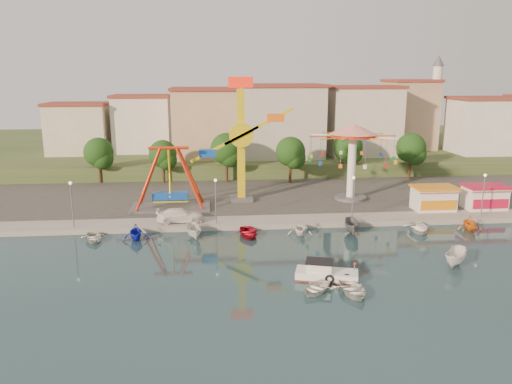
{
  "coord_description": "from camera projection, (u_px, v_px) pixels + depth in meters",
  "views": [
    {
      "loc": [
        -8.43,
        -42.38,
        17.37
      ],
      "look_at": [
        -3.3,
        14.0,
        4.0
      ],
      "focal_mm": 35.0,
      "sensor_mm": 36.0,
      "label": 1
    }
  ],
  "objects": [
    {
      "name": "building_4",
      "position": [
        353.0,
        126.0,
        96.34
      ],
      "size": [
        10.75,
        9.23,
        9.24
      ],
      "primitive_type": "cube",
      "color": "beige",
      "rests_on": "hill_terrace"
    },
    {
      "name": "lamp_post_3",
      "position": [
        483.0,
        196.0,
        59.82
      ],
      "size": [
        0.14,
        0.14,
        5.0
      ],
      "primitive_type": "cylinder",
      "color": "#59595E",
      "rests_on": "quay_deck"
    },
    {
      "name": "moored_boat_5",
      "position": [
        352.0,
        227.0,
        55.76
      ],
      "size": [
        2.18,
        4.27,
        1.57
      ],
      "primitive_type": "imported",
      "rotation": [
        0.0,
        0.0,
        -0.16
      ],
      "color": "#5D5E63",
      "rests_on": "ground"
    },
    {
      "name": "ground",
      "position": [
        305.0,
        268.0,
        45.82
      ],
      "size": [
        200.0,
        200.0,
        0.0
      ],
      "primitive_type": "plane",
      "color": "#122932",
      "rests_on": "ground"
    },
    {
      "name": "tree_4",
      "position": [
        348.0,
        147.0,
        81.93
      ],
      "size": [
        4.86,
        4.86,
        7.6
      ],
      "color": "#382314",
      "rests_on": "quay_deck"
    },
    {
      "name": "asphalt_pad",
      "position": [
        268.0,
        189.0,
        74.75
      ],
      "size": [
        90.0,
        28.0,
        0.01
      ],
      "primitive_type": "cube",
      "color": "#4C4944",
      "rests_on": "quay_deck"
    },
    {
      "name": "lamp_post_0",
      "position": [
        72.0,
        206.0,
        55.58
      ],
      "size": [
        0.14,
        0.14,
        5.0
      ],
      "primitive_type": "cylinder",
      "color": "#59595E",
      "rests_on": "quay_deck"
    },
    {
      "name": "van",
      "position": [
        180.0,
        215.0,
        57.99
      ],
      "size": [
        5.55,
        2.5,
        1.58
      ],
      "primitive_type": "imported",
      "rotation": [
        0.0,
        0.0,
        1.63
      ],
      "color": "white",
      "rests_on": "quay_deck"
    },
    {
      "name": "moored_boat_4",
      "position": [
        300.0,
        227.0,
        55.23
      ],
      "size": [
        3.29,
        3.65,
        1.69
      ],
      "primitive_type": "imported",
      "rotation": [
        0.0,
        0.0,
        -0.18
      ],
      "color": "white",
      "rests_on": "ground"
    },
    {
      "name": "tree_3",
      "position": [
        290.0,
        152.0,
        78.2
      ],
      "size": [
        4.68,
        4.68,
        7.32
      ],
      "color": "#382314",
      "rests_on": "quay_deck"
    },
    {
      "name": "minaret",
      "position": [
        436.0,
        99.0,
        98.45
      ],
      "size": [
        2.8,
        2.8,
        18.0
      ],
      "color": "silver",
      "rests_on": "hill_terrace"
    },
    {
      "name": "moored_boat_2",
      "position": [
        194.0,
        231.0,
        54.22
      ],
      "size": [
        2.19,
        4.08,
        1.49
      ],
      "primitive_type": "imported",
      "rotation": [
        0.0,
        0.0,
        0.2
      ],
      "color": "silver",
      "rests_on": "ground"
    },
    {
      "name": "rowboat_a",
      "position": [
        353.0,
        290.0,
        40.36
      ],
      "size": [
        3.18,
        4.15,
        0.8
      ],
      "primitive_type": "imported",
      "rotation": [
        0.0,
        0.0,
        0.12
      ],
      "color": "silver",
      "rests_on": "ground"
    },
    {
      "name": "building_5",
      "position": [
        424.0,
        121.0,
        95.48
      ],
      "size": [
        12.77,
        10.96,
        11.21
      ],
      "primitive_type": "cube",
      "color": "tan",
      "rests_on": "hill_terrace"
    },
    {
      "name": "moored_boat_0",
      "position": [
        93.0,
        237.0,
        53.36
      ],
      "size": [
        3.41,
        4.08,
        0.73
      ],
      "primitive_type": "imported",
      "rotation": [
        0.0,
        0.0,
        0.29
      ],
      "color": "silver",
      "rests_on": "ground"
    },
    {
      "name": "booth_left",
      "position": [
        434.0,
        198.0,
        63.02
      ],
      "size": [
        5.4,
        3.78,
        3.08
      ],
      "color": "white",
      "rests_on": "quay_deck"
    },
    {
      "name": "building_1",
      "position": [
        141.0,
        130.0,
        92.05
      ],
      "size": [
        12.33,
        9.01,
        8.63
      ],
      "primitive_type": "cube",
      "color": "silver",
      "rests_on": "hill_terrace"
    },
    {
      "name": "building_3",
      "position": [
        287.0,
        129.0,
        91.86
      ],
      "size": [
        12.59,
        10.5,
        9.2
      ],
      "primitive_type": "cube",
      "color": "beige",
      "rests_on": "hill_terrace"
    },
    {
      "name": "lamp_post_2",
      "position": [
        353.0,
        199.0,
        58.41
      ],
      "size": [
        0.14,
        0.14,
        5.0
      ],
      "primitive_type": "cylinder",
      "color": "#59595E",
      "rests_on": "quay_deck"
    },
    {
      "name": "rowboat_b",
      "position": [
        316.0,
        288.0,
        40.76
      ],
      "size": [
        4.02,
        4.12,
        0.7
      ],
      "primitive_type": "imported",
      "rotation": [
        0.0,
        0.0,
        -0.71
      ],
      "color": "white",
      "rests_on": "ground"
    },
    {
      "name": "kamikaze_tower",
      "position": [
        245.0,
        144.0,
        66.18
      ],
      "size": [
        9.08,
        3.1,
        16.5
      ],
      "color": "#59595E",
      "rests_on": "quay_deck"
    },
    {
      "name": "building_2",
      "position": [
        212.0,
        122.0,
        93.47
      ],
      "size": [
        11.95,
        9.28,
        11.23
      ],
      "primitive_type": "cube",
      "color": "tan",
      "rests_on": "hill_terrace"
    },
    {
      "name": "moored_boat_1",
      "position": [
        136.0,
        232.0,
        53.64
      ],
      "size": [
        3.27,
        3.66,
        1.75
      ],
      "primitive_type": "imported",
      "rotation": [
        0.0,
        0.0,
        0.13
      ],
      "color": "#151EBF",
      "rests_on": "ground"
    },
    {
      "name": "quay_deck",
      "position": [
        251.0,
        157.0,
        105.84
      ],
      "size": [
        200.0,
        100.0,
        0.6
      ],
      "primitive_type": "cube",
      "color": "#9E998E",
      "rests_on": "ground"
    },
    {
      "name": "wave_swinger",
      "position": [
        353.0,
        144.0,
        67.02
      ],
      "size": [
        11.6,
        11.6,
        10.4
      ],
      "color": "#59595E",
      "rests_on": "quay_deck"
    },
    {
      "name": "moored_boat_3",
      "position": [
        248.0,
        233.0,
        54.82
      ],
      "size": [
        3.33,
        4.37,
        0.85
      ],
      "primitive_type": "imported",
      "rotation": [
        0.0,
        0.0,
        0.11
      ],
      "color": "#B10E20",
      "rests_on": "ground"
    },
    {
      "name": "booth_mid",
      "position": [
        485.0,
        197.0,
        63.62
      ],
      "size": [
        5.4,
        3.78,
        3.08
      ],
      "color": "white",
      "rests_on": "quay_deck"
    },
    {
      "name": "pirate_ship_ride",
      "position": [
        170.0,
        179.0,
        63.3
      ],
      "size": [
        10.0,
        5.0,
        8.0
      ],
      "color": "#59595E",
      "rests_on": "quay_deck"
    },
    {
      "name": "building_6",
      "position": [
        487.0,
        119.0,
        94.88
      ],
      "size": [
        8.23,
        8.98,
        12.36
      ],
      "primitive_type": "cube",
      "color": "silver",
      "rests_on": "hill_terrace"
    },
    {
      "name": "cabin_motorboat",
      "position": [
        325.0,
        274.0,
        43.23
      ],
      "size": [
        5.68,
        3.4,
        1.88
      ],
      "rotation": [
        0.0,
        0.0,
        -0.28
      ],
      "color": "white",
      "rests_on": "ground"
    },
    {
      "name": "tree_1",
      "position": [
        163.0,
        154.0,
        78.33
      ],
      "size": [
        4.35,
        4.35,
        6.8
      ],
      "color": "#382314",
      "rests_on": "quay_deck"
    },
    {
      "name": "moored_boat_7",
      "position": [
        470.0,
        223.0,
        56.97
      ],
      "size": [
        3.26,
        3.61,
        1.68
      ],
      "primitive_type": "imported",
      "rotation": [
        0.0,
        0.0,
        -0.17
      ],
      "color": "orange",
      "rests_on": "ground"
    },
    {
      "name": "hill_terrace",
      "position": [
        249.0,
        148.0,
        110.41
      ],
      "size": [
        200.0,
        60.0,
        3.0
      ],
      "primitive_type": "cube",
      "color": "#384C26",
      "rests_on": "ground"
    },
    {
      "name": "tree_2",
      "position": [
        226.0,
        149.0,
        78.63
      ],
      "size": [
        5.02,
        5.02,
        7.85
      ],
      "color": "#382314",
      "rests_on": "quay_deck"
    },
    {
      "name": "tree_0",
      "position": [
        99.0,
        152.0,
        78.1
      ],
      "size": [
        4.6,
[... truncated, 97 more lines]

